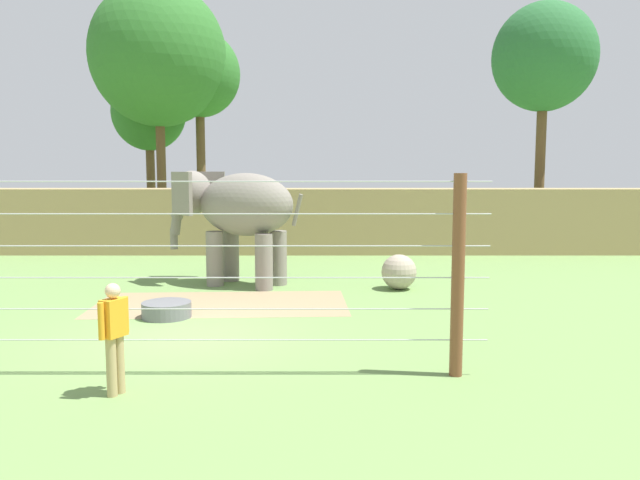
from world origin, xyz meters
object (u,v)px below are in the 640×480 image
object	(u,v)px
elephant	(234,210)
water_tub	(165,310)
zookeeper	(112,334)
enrichment_ball	(397,272)

from	to	relation	value
elephant	water_tub	world-z (taller)	elephant
elephant	zookeeper	bearing A→B (deg)	-93.88
zookeeper	water_tub	bearing A→B (deg)	95.16
elephant	enrichment_ball	distance (m)	4.96
enrichment_ball	water_tub	xyz separation A→B (m)	(-5.64, -3.31, -0.30)
enrichment_ball	water_tub	world-z (taller)	enrichment_ball
zookeeper	water_tub	size ratio (longest dim) A/B	1.52
enrichment_ball	water_tub	distance (m)	6.55
water_tub	elephant	bearing A→B (deg)	75.68
enrichment_ball	zookeeper	distance (m)	9.67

